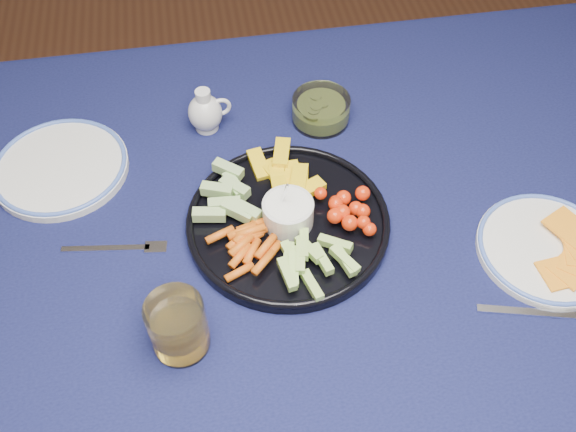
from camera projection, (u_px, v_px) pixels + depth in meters
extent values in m
plane|color=#56301D|center=(324.00, 411.00, 1.60)|extent=(4.00, 4.00, 0.00)
cylinder|color=#4B2B19|center=(569.00, 160.00, 1.66)|extent=(0.07, 0.07, 0.70)
cube|color=#4B2B19|center=(343.00, 242.00, 1.04)|extent=(1.60, 1.00, 0.04)
cube|color=#0D1036|center=(344.00, 234.00, 1.02)|extent=(1.66, 1.06, 0.01)
cube|color=#0D1036|center=(288.00, 89.00, 1.46)|extent=(1.66, 0.01, 0.30)
cylinder|color=black|center=(288.00, 224.00, 1.02)|extent=(0.32, 0.32, 0.01)
torus|color=black|center=(288.00, 220.00, 1.01)|extent=(0.32, 0.32, 0.01)
cylinder|color=silver|center=(288.00, 213.00, 1.00)|extent=(0.08, 0.08, 0.04)
cylinder|color=white|center=(288.00, 206.00, 0.98)|extent=(0.07, 0.07, 0.01)
cylinder|color=silver|center=(207.00, 126.00, 1.16)|extent=(0.04, 0.04, 0.01)
ellipsoid|color=silver|center=(205.00, 113.00, 1.14)|extent=(0.06, 0.06, 0.07)
cylinder|color=silver|center=(203.00, 97.00, 1.11)|extent=(0.03, 0.03, 0.03)
torus|color=silver|center=(221.00, 107.00, 1.14)|extent=(0.04, 0.01, 0.04)
torus|color=#4766C6|center=(204.00, 103.00, 1.12)|extent=(0.03, 0.03, 0.00)
cylinder|color=white|center=(321.00, 109.00, 1.16)|extent=(0.10, 0.10, 0.05)
cylinder|color=#59691E|center=(321.00, 113.00, 1.17)|extent=(0.09, 0.09, 0.03)
cylinder|color=silver|center=(546.00, 249.00, 0.99)|extent=(0.21, 0.21, 0.01)
torus|color=#4766C6|center=(548.00, 247.00, 0.99)|extent=(0.21, 0.21, 0.01)
cylinder|color=white|center=(178.00, 326.00, 0.86)|extent=(0.08, 0.08, 0.10)
cylinder|color=gold|center=(180.00, 333.00, 0.88)|extent=(0.07, 0.07, 0.05)
cube|color=silver|center=(106.00, 249.00, 1.00)|extent=(0.14, 0.03, 0.00)
cube|color=silver|center=(156.00, 247.00, 1.00)|extent=(0.04, 0.03, 0.00)
cube|color=silver|center=(533.00, 313.00, 0.93)|extent=(0.16, 0.05, 0.00)
cylinder|color=silver|center=(61.00, 168.00, 1.10)|extent=(0.23, 0.23, 0.01)
torus|color=#4766C6|center=(60.00, 165.00, 1.09)|extent=(0.23, 0.23, 0.01)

